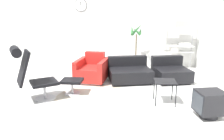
{
  "coord_description": "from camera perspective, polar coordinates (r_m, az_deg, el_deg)",
  "views": [
    {
      "loc": [
        0.7,
        -4.49,
        1.84
      ],
      "look_at": [
        0.28,
        0.39,
        0.55
      ],
      "focal_mm": 35.0,
      "sensor_mm": 36.0,
      "label": 1
    }
  ],
  "objects": [
    {
      "name": "ground_plane",
      "position": [
        4.9,
        -3.66,
        -7.34
      ],
      "size": [
        12.0,
        12.0,
        0.0
      ],
      "primitive_type": "plane",
      "color": "silver"
    },
    {
      "name": "wall_back",
      "position": [
        7.75,
        -0.26,
        11.51
      ],
      "size": [
        12.0,
        0.09,
        2.8
      ],
      "color": "silver",
      "rests_on": "ground_plane"
    },
    {
      "name": "round_rug",
      "position": [
        4.9,
        -3.93,
        -7.32
      ],
      "size": [
        1.89,
        1.89,
        0.01
      ],
      "color": "#BCB29E",
      "rests_on": "ground_plane"
    },
    {
      "name": "lounge_chair",
      "position": [
        4.83,
        -20.76,
        -0.05
      ],
      "size": [
        1.0,
        0.91,
        1.19
      ],
      "rotation": [
        0.0,
        0.0,
        -0.99
      ],
      "color": "#BCBCC1",
      "rests_on": "ground_plane"
    },
    {
      "name": "ottoman",
      "position": [
        5.14,
        -10.38,
        -3.45
      ],
      "size": [
        0.47,
        0.4,
        0.35
      ],
      "color": "#BCBCC1",
      "rests_on": "ground_plane"
    },
    {
      "name": "armchair_red",
      "position": [
        6.07,
        -5.22,
        -0.19
      ],
      "size": [
        0.89,
        0.99,
        0.76
      ],
      "rotation": [
        0.0,
        0.0,
        3.03
      ],
      "color": "silver",
      "rests_on": "ground_plane"
    },
    {
      "name": "couch_low",
      "position": [
        6.05,
        4.55,
        -0.69
      ],
      "size": [
        1.29,
        1.14,
        0.64
      ],
      "rotation": [
        0.0,
        0.0,
        3.37
      ],
      "color": "black",
      "rests_on": "ground_plane"
    },
    {
      "name": "couch_second",
      "position": [
        6.29,
        15.01,
        -0.58
      ],
      "size": [
        1.07,
        1.09,
        0.64
      ],
      "rotation": [
        0.0,
        0.0,
        3.37
      ],
      "color": "black",
      "rests_on": "ground_plane"
    },
    {
      "name": "side_table",
      "position": [
        4.63,
        13.69,
        -3.41
      ],
      "size": [
        0.43,
        0.43,
        0.49
      ],
      "color": "black",
      "rests_on": "ground_plane"
    },
    {
      "name": "crt_television",
      "position": [
        4.32,
        24.17,
        -7.93
      ],
      "size": [
        0.56,
        0.52,
        0.5
      ],
      "rotation": [
        0.0,
        0.0,
        1.78
      ],
      "color": "black",
      "rests_on": "ground_plane"
    },
    {
      "name": "potted_plant",
      "position": [
        7.29,
        6.24,
        4.32
      ],
      "size": [
        0.42,
        0.41,
        1.5
      ],
      "color": "#333338",
      "rests_on": "ground_plane"
    },
    {
      "name": "shelf_unit",
      "position": [
        7.58,
        17.11,
        7.96
      ],
      "size": [
        1.05,
        0.28,
        1.75
      ],
      "color": "#BCBCC1",
      "rests_on": "ground_plane"
    }
  ]
}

